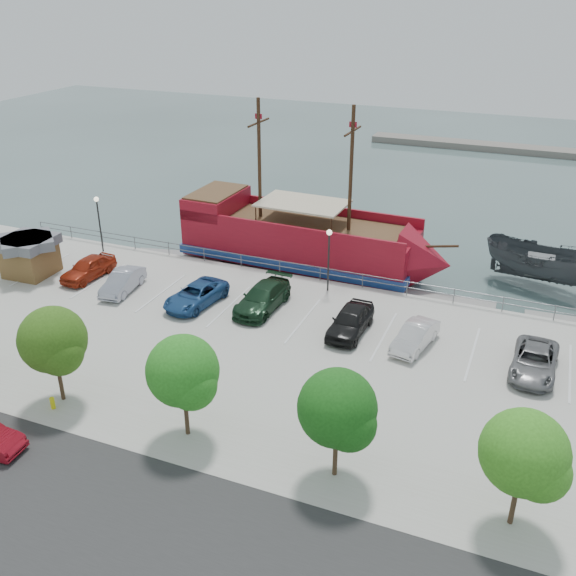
% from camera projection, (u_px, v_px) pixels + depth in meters
% --- Properties ---
extents(ground, '(160.00, 160.00, 0.00)m').
position_uv_depth(ground, '(291.00, 351.00, 37.50)').
color(ground, '#374B47').
extents(street, '(100.00, 8.00, 0.04)m').
position_uv_depth(street, '(129.00, 536.00, 23.72)').
color(street, '#2C2C2C').
rests_on(street, land_slab).
extents(sidewalk, '(100.00, 4.00, 0.05)m').
position_uv_depth(sidewalk, '(207.00, 439.00, 28.72)').
color(sidewalk, '#A7A59A').
rests_on(sidewalk, land_slab).
extents(seawall_railing, '(50.00, 0.06, 1.00)m').
position_uv_depth(seawall_railing, '(334.00, 276.00, 43.34)').
color(seawall_railing, '#5C5F63').
rests_on(seawall_railing, land_slab).
extents(far_shore, '(40.00, 3.00, 0.80)m').
position_uv_depth(far_shore, '(531.00, 150.00, 79.77)').
color(far_shore, slate).
rests_on(far_shore, ground).
extents(pirate_ship, '(20.35, 6.20, 12.77)m').
position_uv_depth(pirate_ship, '(318.00, 243.00, 47.00)').
color(pirate_ship, maroon).
rests_on(pirate_ship, ground).
extents(patrol_boat, '(8.39, 4.86, 3.05)m').
position_uv_depth(patrol_boat, '(540.00, 266.00, 44.77)').
color(patrol_boat, '#3E4347').
rests_on(patrol_boat, ground).
extents(dock_west, '(7.16, 3.39, 0.39)m').
position_uv_depth(dock_west, '(179.00, 258.00, 49.55)').
color(dock_west, gray).
rests_on(dock_west, ground).
extents(dock_mid, '(6.66, 2.07, 0.38)m').
position_uv_depth(dock_mid, '(444.00, 303.00, 42.62)').
color(dock_mid, gray).
rests_on(dock_mid, ground).
extents(shed, '(3.41, 3.41, 2.72)m').
position_uv_depth(shed, '(29.00, 255.00, 44.25)').
color(shed, brown).
rests_on(shed, land_slab).
extents(fire_hydrant, '(0.24, 0.24, 0.69)m').
position_uv_depth(fire_hydrant, '(52.00, 402.00, 30.61)').
color(fire_hydrant, yellow).
rests_on(fire_hydrant, sidewalk).
extents(lamp_post_left, '(0.36, 0.36, 4.28)m').
position_uv_depth(lamp_post_left, '(98.00, 214.00, 47.35)').
color(lamp_post_left, black).
rests_on(lamp_post_left, land_slab).
extents(lamp_post_mid, '(0.36, 0.36, 4.28)m').
position_uv_depth(lamp_post_mid, '(329.00, 249.00, 41.21)').
color(lamp_post_mid, black).
rests_on(lamp_post_mid, land_slab).
extents(tree_c, '(3.30, 3.20, 5.00)m').
position_uv_depth(tree_c, '(55.00, 343.00, 29.91)').
color(tree_c, '#473321').
rests_on(tree_c, sidewalk).
extents(tree_d, '(3.30, 3.20, 5.00)m').
position_uv_depth(tree_d, '(185.00, 374.00, 27.53)').
color(tree_d, '#473321').
rests_on(tree_d, sidewalk).
extents(tree_e, '(3.30, 3.20, 5.00)m').
position_uv_depth(tree_e, '(340.00, 412.00, 25.14)').
color(tree_e, '#473321').
rests_on(tree_e, sidewalk).
extents(tree_f, '(3.30, 3.20, 5.00)m').
position_uv_depth(tree_f, '(528.00, 457.00, 22.75)').
color(tree_f, '#473321').
rests_on(tree_f, sidewalk).
extents(parked_car_a, '(2.11, 4.46, 1.48)m').
position_uv_depth(parked_car_a, '(88.00, 268.00, 43.98)').
color(parked_car_a, '#9F2812').
rests_on(parked_car_a, land_slab).
extents(parked_car_b, '(1.92, 4.26, 1.36)m').
position_uv_depth(parked_car_b, '(123.00, 282.00, 42.09)').
color(parked_car_b, '#989AA9').
rests_on(parked_car_b, land_slab).
extents(parked_car_c, '(2.86, 5.05, 1.33)m').
position_uv_depth(parked_car_c, '(196.00, 295.00, 40.37)').
color(parked_car_c, navy).
rests_on(parked_car_c, land_slab).
extents(parked_car_d, '(2.34, 5.27, 1.50)m').
position_uv_depth(parked_car_d, '(263.00, 298.00, 39.83)').
color(parked_car_d, '#16341E').
rests_on(parked_car_d, land_slab).
extents(parked_car_e, '(1.99, 4.66, 1.57)m').
position_uv_depth(parked_car_e, '(350.00, 321.00, 37.10)').
color(parked_car_e, black).
rests_on(parked_car_e, land_slab).
extents(parked_car_f, '(2.17, 4.23, 1.33)m').
position_uv_depth(parked_car_f, '(415.00, 336.00, 35.68)').
color(parked_car_f, silver).
rests_on(parked_car_f, land_slab).
extents(parked_car_g, '(2.42, 4.90, 1.34)m').
position_uv_depth(parked_car_g, '(534.00, 361.00, 33.35)').
color(parked_car_g, slate).
rests_on(parked_car_g, land_slab).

